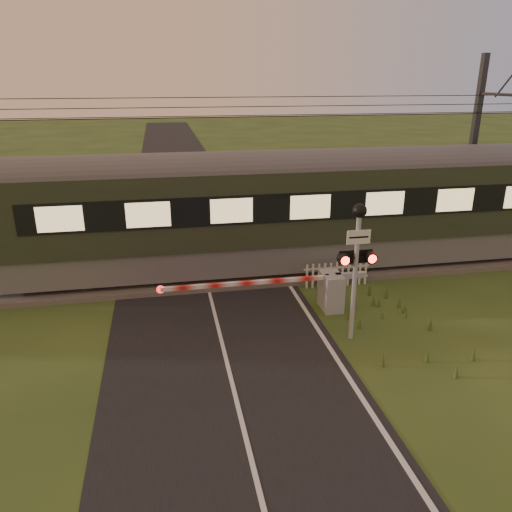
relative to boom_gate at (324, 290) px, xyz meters
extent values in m
plane|color=#2C4319|center=(-3.30, -2.96, -0.64)|extent=(160.00, 160.00, 0.00)
cube|color=black|center=(-3.30, -2.96, -0.63)|extent=(6.00, 140.00, 0.02)
cube|color=#47423D|center=(-3.30, 3.54, -0.58)|extent=(140.00, 3.40, 0.24)
cube|color=slate|center=(-3.30, 2.82, -0.38)|extent=(140.00, 0.08, 0.14)
cube|color=slate|center=(-3.30, 4.26, -0.38)|extent=(140.00, 0.08, 0.14)
cube|color=#2D2116|center=(-3.30, 3.54, -0.45)|extent=(0.24, 2.20, 0.06)
cylinder|color=black|center=(-3.30, 3.24, 4.86)|extent=(120.00, 0.02, 0.02)
cylinder|color=black|center=(-3.30, 3.84, 4.86)|extent=(120.00, 0.02, 0.02)
cylinder|color=black|center=(-3.30, 3.54, 5.46)|extent=(120.00, 0.02, 0.02)
cylinder|color=black|center=(-3.30, 3.54, 5.16)|extent=(120.00, 0.02, 0.02)
cube|color=slate|center=(0.11, 3.54, 0.19)|extent=(20.24, 2.68, 1.00)
cube|color=#243020|center=(0.11, 3.54, 1.95)|extent=(21.09, 2.91, 2.51)
cylinder|color=#4C4C4F|center=(0.11, 3.54, 3.21)|extent=(21.09, 1.02, 1.02)
cube|color=#FFD893|center=(0.11, 2.04, 2.08)|extent=(18.13, 0.04, 0.78)
cube|color=gray|center=(0.24, 0.00, -0.07)|extent=(0.57, 0.88, 1.14)
cylinder|color=gray|center=(0.09, 0.00, -0.07)|extent=(0.12, 0.12, 1.14)
cube|color=gray|center=(0.82, 0.00, 0.42)|extent=(0.94, 0.17, 0.17)
cube|color=red|center=(-2.38, 0.00, 0.42)|extent=(4.93, 0.11, 0.11)
cylinder|color=red|center=(-4.84, 0.00, 0.42)|extent=(0.23, 0.04, 0.23)
cylinder|color=gray|center=(0.19, -1.84, 1.07)|extent=(0.13, 0.13, 3.42)
cube|color=white|center=(0.19, -1.90, 2.27)|extent=(0.63, 0.03, 0.37)
sphere|color=black|center=(0.19, -1.84, 2.95)|extent=(0.37, 0.37, 0.37)
cube|color=black|center=(0.19, -1.84, 1.70)|extent=(0.86, 0.07, 0.07)
cylinder|color=#FF140C|center=(-0.17, -2.02, 1.70)|extent=(0.23, 0.02, 0.23)
cylinder|color=#FF140C|center=(0.56, -2.02, 1.70)|extent=(0.23, 0.02, 0.23)
cube|color=black|center=(0.19, -1.79, 1.70)|extent=(0.91, 0.02, 0.37)
cube|color=silver|center=(1.00, 1.67, -0.35)|extent=(2.29, 0.04, 0.06)
cube|color=silver|center=(1.00, 1.67, 0.02)|extent=(2.29, 0.04, 0.06)
cube|color=#2D2D30|center=(8.24, 5.84, 3.17)|extent=(0.24, 0.24, 7.61)
cube|color=#2D2D30|center=(8.24, 4.69, 5.45)|extent=(0.11, 2.40, 0.11)
camera|label=1|loc=(-4.61, -13.22, 6.11)|focal=35.00mm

